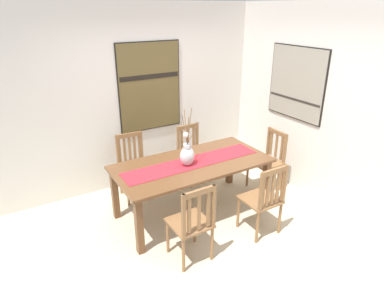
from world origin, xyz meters
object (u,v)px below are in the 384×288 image
at_px(chair_3, 193,153).
at_px(chair_1, 268,159).
at_px(painting_on_side_wall, 297,83).
at_px(centerpiece_vase, 187,154).
at_px(dining_table, 192,169).
at_px(chair_4, 264,198).
at_px(chair_2, 133,165).
at_px(chair_0, 192,222).
at_px(painting_on_back_wall, 150,87).

bearing_deg(chair_3, chair_1, -43.91).
bearing_deg(painting_on_side_wall, centerpiece_vase, -179.90).
bearing_deg(chair_1, dining_table, 179.51).
bearing_deg(chair_4, chair_2, 120.74).
xyz_separation_m(centerpiece_vase, painting_on_side_wall, (1.83, 0.00, 0.70)).
bearing_deg(chair_3, painting_on_side_wall, -33.96).
relative_size(centerpiece_vase, chair_4, 0.79).
relative_size(chair_0, chair_2, 1.02).
bearing_deg(dining_table, painting_on_back_wall, 90.83).
relative_size(dining_table, chair_0, 2.13).
height_order(dining_table, centerpiece_vase, centerpiece_vase).
relative_size(centerpiece_vase, painting_on_back_wall, 0.56).
distance_m(centerpiece_vase, chair_3, 1.11).
xyz_separation_m(dining_table, chair_2, (-0.50, 0.84, -0.16)).
bearing_deg(centerpiece_vase, painting_on_side_wall, 0.10).
xyz_separation_m(centerpiece_vase, chair_4, (0.60, -0.81, -0.40)).
distance_m(centerpiece_vase, chair_1, 1.50).
relative_size(chair_1, chair_4, 0.97).
bearing_deg(chair_3, chair_4, -89.61).
bearing_deg(chair_0, chair_2, 90.59).
bearing_deg(chair_2, chair_1, -24.82).
height_order(dining_table, chair_2, chair_2).
bearing_deg(chair_4, chair_3, 90.39).
bearing_deg(chair_3, dining_table, -121.19).
height_order(chair_1, painting_on_back_wall, painting_on_back_wall).
xyz_separation_m(chair_2, painting_on_side_wall, (2.23, -0.87, 1.11)).
relative_size(dining_table, chair_2, 2.16).
height_order(chair_0, chair_2, chair_0).
bearing_deg(painting_on_back_wall, centerpiece_vase, -93.59).
relative_size(chair_3, chair_4, 0.95).
xyz_separation_m(centerpiece_vase, chair_1, (1.43, 0.02, -0.42)).
height_order(chair_3, painting_on_back_wall, painting_on_back_wall).
relative_size(chair_0, chair_3, 1.06).
distance_m(chair_3, painting_on_back_wall, 1.22).
distance_m(centerpiece_vase, painting_on_back_wall, 1.39).
bearing_deg(dining_table, chair_3, 58.81).
bearing_deg(chair_0, chair_3, 58.90).
relative_size(centerpiece_vase, chair_2, 0.79).
height_order(chair_0, chair_1, chair_0).
relative_size(chair_0, chair_4, 1.01).
bearing_deg(painting_on_back_wall, chair_1, -42.02).
distance_m(chair_0, painting_on_side_wall, 2.59).
bearing_deg(painting_on_side_wall, chair_3, 146.04).
bearing_deg(painting_on_back_wall, painting_on_side_wall, -35.35).
bearing_deg(chair_0, painting_on_back_wall, 77.02).
xyz_separation_m(painting_on_back_wall, painting_on_side_wall, (1.75, -1.24, 0.09)).
bearing_deg(chair_4, painting_on_back_wall, 104.16).
relative_size(centerpiece_vase, painting_on_side_wall, 0.72).
height_order(dining_table, chair_1, chair_1).
bearing_deg(chair_0, dining_table, 58.99).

